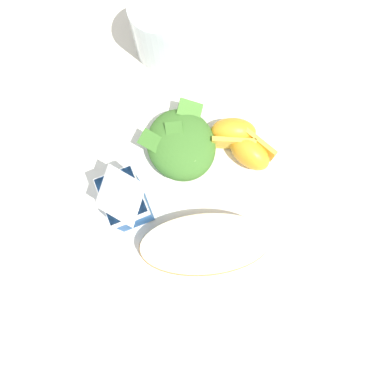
% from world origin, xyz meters
% --- Properties ---
extents(ground, '(3.00, 3.00, 0.00)m').
position_xyz_m(ground, '(0.00, 0.00, 0.00)').
color(ground, beige).
extents(white_plate, '(0.28, 0.28, 0.02)m').
position_xyz_m(white_plate, '(0.00, 0.00, 0.01)').
color(white_plate, white).
rests_on(white_plate, ground).
extents(cheesy_pizza_bread, '(0.13, 0.19, 0.04)m').
position_xyz_m(cheesy_pizza_bread, '(-0.07, 0.01, 0.03)').
color(cheesy_pizza_bread, '#B77F42').
rests_on(cheesy_pizza_bread, white_plate).
extents(green_salad_pile, '(0.11, 0.10, 0.04)m').
position_xyz_m(green_salad_pile, '(0.06, -0.01, 0.04)').
color(green_salad_pile, '#3D7028').
rests_on(green_salad_pile, white_plate).
extents(milk_carton, '(0.06, 0.04, 0.11)m').
position_xyz_m(milk_carton, '(0.01, 0.08, 0.08)').
color(milk_carton, '#23569E').
rests_on(milk_carton, white_plate).
extents(orange_wedge_front, '(0.07, 0.06, 0.04)m').
position_xyz_m(orange_wedge_front, '(0.02, -0.09, 0.04)').
color(orange_wedge_front, orange).
rests_on(orange_wedge_front, white_plate).
extents(orange_wedge_middle, '(0.06, 0.07, 0.04)m').
position_xyz_m(orange_wedge_middle, '(0.05, -0.08, 0.04)').
color(orange_wedge_middle, orange).
rests_on(orange_wedge_middle, white_plate).
extents(drinking_clear_cup, '(0.08, 0.08, 0.10)m').
position_xyz_m(drinking_clear_cup, '(0.22, -0.04, 0.05)').
color(drinking_clear_cup, silver).
rests_on(drinking_clear_cup, ground).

